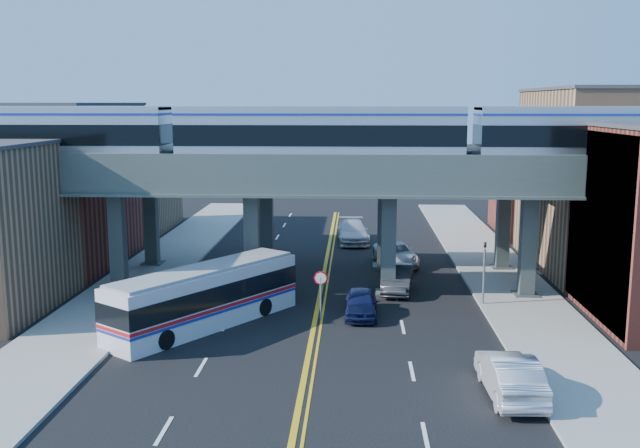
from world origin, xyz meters
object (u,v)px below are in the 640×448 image
object	(u,v)px
car_lane_a	(361,303)
car_lane_d	(353,232)
transit_train	(320,135)
stop_sign	(321,287)
traffic_signal	(484,266)
car_lane_b	(398,279)
transit_bus	(205,297)
car_parked_curb	(510,375)
car_lane_c	(396,254)

from	to	relation	value
car_lane_a	car_lane_d	distance (m)	20.29
transit_train	stop_sign	bearing A→B (deg)	-86.59
traffic_signal	car_lane_d	size ratio (longest dim) A/B	0.69
car_lane_b	transit_bus	bearing A→B (deg)	-137.48
car_lane_a	car_lane_b	bearing A→B (deg)	67.56
transit_bus	car_lane_d	xyz separation A→B (m)	(7.35, 22.35, -0.62)
car_lane_d	car_parked_curb	xyz separation A→B (m)	(6.19, -30.47, -0.02)
transit_train	car_lane_b	bearing A→B (deg)	11.53
car_lane_b	car_lane_d	size ratio (longest dim) A/B	0.80
car_lane_c	car_parked_curb	bearing A→B (deg)	-89.96
car_lane_b	car_parked_curb	world-z (taller)	car_parked_curb
transit_bus	car_lane_d	distance (m)	23.54
car_lane_a	car_lane_d	bearing A→B (deg)	92.45
transit_train	car_lane_d	size ratio (longest dim) A/B	8.40
transit_bus	car_lane_d	bearing A→B (deg)	16.97
car_lane_a	car_lane_d	xyz separation A→B (m)	(-0.53, 20.28, 0.15)
car_lane_c	car_lane_d	size ratio (longest dim) A/B	0.91
transit_train	traffic_signal	distance (m)	11.78
traffic_signal	car_lane_a	size ratio (longest dim) A/B	0.98
car_lane_a	car_lane_d	world-z (taller)	car_lane_d
car_lane_b	car_lane_c	distance (m)	7.20
transit_train	car_lane_d	world-z (taller)	transit_train
stop_sign	car_lane_d	world-z (taller)	stop_sign
car_lane_d	car_lane_c	bearing A→B (deg)	-73.51
stop_sign	car_parked_curb	size ratio (longest dim) A/B	0.51
transit_train	transit_bus	distance (m)	11.47
transit_train	stop_sign	size ratio (longest dim) A/B	19.04
car_lane_c	car_parked_curb	distance (m)	22.74
stop_sign	car_lane_b	world-z (taller)	stop_sign
transit_train	car_lane_a	bearing A→B (deg)	-60.18
stop_sign	car_lane_a	size ratio (longest dim) A/B	0.63
stop_sign	traffic_signal	xyz separation A→B (m)	(8.90, 3.00, 0.54)
car_lane_d	car_parked_curb	bearing A→B (deg)	-82.87
stop_sign	car_lane_c	world-z (taller)	stop_sign
stop_sign	traffic_signal	bearing A→B (deg)	18.63
transit_train	car_lane_b	distance (m)	9.80
transit_train	traffic_signal	bearing A→B (deg)	-12.27
car_lane_a	transit_train	bearing A→B (deg)	120.76
car_lane_b	car_lane_a	bearing A→B (deg)	-106.32
car_parked_curb	transit_bus	bearing A→B (deg)	-32.89
transit_bus	car_parked_curb	bearing A→B (deg)	-85.77
transit_train	car_lane_b	xyz separation A→B (m)	(4.62, 0.94, -8.59)
transit_train	car_parked_curb	bearing A→B (deg)	-60.72
car_lane_a	car_lane_d	size ratio (longest dim) A/B	0.70
transit_train	car_lane_d	distance (m)	18.31
traffic_signal	car_lane_b	world-z (taller)	traffic_signal
car_lane_a	car_parked_curb	bearing A→B (deg)	-60.00
stop_sign	car_lane_d	xyz separation A→B (m)	(1.57, 21.10, -0.89)
transit_bus	transit_train	bearing A→B (deg)	-6.07
transit_train	car_parked_curb	size ratio (longest dim) A/B	9.77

